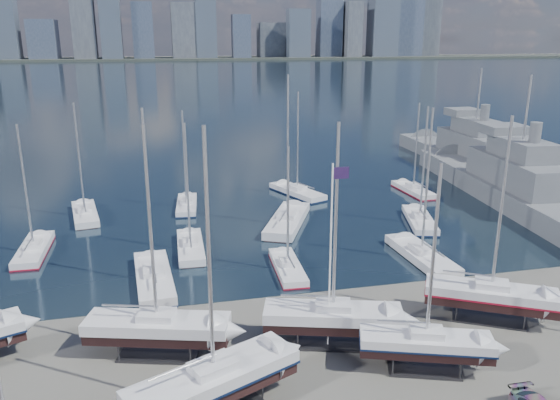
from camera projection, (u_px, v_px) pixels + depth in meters
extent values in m
plane|color=#605E59|center=(318.00, 361.00, 36.77)|extent=(1400.00, 1400.00, 0.00)
cube|color=#172736|center=(168.00, 76.00, 326.48)|extent=(1400.00, 600.00, 0.40)
cube|color=#2D332D|center=(160.00, 59.00, 569.07)|extent=(1400.00, 80.00, 2.20)
cube|color=#3D4756|center=(7.00, 29.00, 522.99)|extent=(19.55, 21.83, 55.97)
cube|color=#475166|center=(43.00, 39.00, 538.16)|extent=(26.03, 30.49, 37.14)
cube|color=#595E66|center=(82.00, 12.00, 528.83)|extent=(21.60, 16.58, 87.63)
cube|color=#3D4756|center=(111.00, 23.00, 538.52)|extent=(19.42, 28.42, 67.60)
cube|color=#475166|center=(143.00, 30.00, 550.00)|extent=(20.24, 23.80, 54.09)
cube|color=#595E66|center=(184.00, 31.00, 555.77)|extent=(24.62, 19.72, 54.00)
cube|color=#3D4756|center=(206.00, 30.00, 558.56)|extent=(20.75, 17.93, 55.97)
cube|color=#475166|center=(241.00, 36.00, 566.69)|extent=(18.36, 16.25, 43.03)
cube|color=#595E66|center=(271.00, 40.00, 593.21)|extent=(28.49, 22.03, 35.69)
cube|color=#3D4756|center=(298.00, 33.00, 580.19)|extent=(23.34, 17.87, 49.11)
cube|color=#475166|center=(329.00, 21.00, 598.74)|extent=(25.35, 19.79, 75.95)
cube|color=#595E66|center=(351.00, 30.00, 600.30)|extent=(17.00, 27.45, 57.67)
cube|color=#3D4756|center=(384.00, 7.00, 601.40)|extent=(29.28, 24.05, 106.04)
cube|color=#475166|center=(406.00, 22.00, 621.63)|extent=(30.82, 28.37, 74.41)
cube|color=#595E66|center=(429.00, 21.00, 629.36)|extent=(21.74, 17.03, 77.48)
cube|color=#2D2D33|center=(159.00, 353.00, 37.49)|extent=(5.81, 3.85, 0.16)
cube|color=black|center=(158.00, 334.00, 37.06)|extent=(9.97, 4.96, 0.78)
cube|color=silver|center=(157.00, 324.00, 36.84)|extent=(10.08, 5.35, 0.78)
cube|color=silver|center=(157.00, 315.00, 36.66)|extent=(2.79, 2.25, 0.50)
cylinder|color=#B2B2B7|center=(150.00, 227.00, 34.87)|extent=(0.22, 0.22, 13.11)
cube|color=black|center=(214.00, 388.00, 31.25)|extent=(10.38, 6.49, 0.82)
cube|color=silver|center=(214.00, 376.00, 31.01)|extent=(10.56, 6.88, 0.82)
cube|color=#0B1839|center=(214.00, 382.00, 31.12)|extent=(10.67, 6.95, 0.16)
cube|color=silver|center=(213.00, 366.00, 30.83)|extent=(3.06, 2.64, 0.50)
cylinder|color=#B2B2B7|center=(209.00, 256.00, 28.93)|extent=(0.22, 0.22, 13.89)
cube|color=#2D2D33|center=(332.00, 342.00, 38.89)|extent=(5.80, 3.87, 0.16)
cube|color=black|center=(333.00, 323.00, 38.46)|extent=(9.93, 4.99, 0.77)
cube|color=silver|center=(333.00, 313.00, 38.24)|extent=(10.05, 5.38, 0.77)
cube|color=silver|center=(333.00, 305.00, 38.06)|extent=(2.78, 2.25, 0.50)
cylinder|color=#B2B2B7|center=(336.00, 220.00, 36.28)|extent=(0.22, 0.22, 13.07)
cube|color=#2D2D33|center=(424.00, 369.00, 35.72)|extent=(5.07, 3.54, 0.16)
cube|color=black|center=(425.00, 349.00, 35.31)|extent=(8.60, 4.69, 0.67)
cube|color=silver|center=(426.00, 340.00, 35.12)|extent=(8.72, 5.02, 0.67)
cube|color=#0B1839|center=(426.00, 344.00, 35.21)|extent=(8.80, 5.07, 0.13)
cube|color=silver|center=(427.00, 332.00, 34.95)|extent=(2.45, 2.03, 0.50)
cylinder|color=#B2B2B7|center=(434.00, 253.00, 33.41)|extent=(0.22, 0.22, 11.36)
cube|color=#2D2D33|center=(488.00, 319.00, 42.15)|extent=(5.81, 4.73, 0.16)
cube|color=black|center=(490.00, 301.00, 41.73)|extent=(9.51, 6.76, 0.77)
cube|color=silver|center=(491.00, 292.00, 41.51)|extent=(9.71, 7.11, 0.77)
cube|color=maroon|center=(491.00, 296.00, 41.61)|extent=(9.81, 7.19, 0.15)
cube|color=silver|center=(492.00, 284.00, 41.33)|extent=(2.90, 2.60, 0.50)
cylinder|color=#B2B2B7|center=(502.00, 205.00, 39.56)|extent=(0.22, 0.22, 13.01)
cube|color=black|center=(35.00, 256.00, 55.14)|extent=(2.25, 9.11, 0.73)
cube|color=silver|center=(34.00, 249.00, 54.93)|extent=(2.63, 9.12, 0.73)
cube|color=maroon|center=(34.00, 252.00, 55.03)|extent=(2.66, 9.21, 0.15)
cube|color=silver|center=(33.00, 244.00, 54.76)|extent=(1.55, 2.29, 0.50)
cylinder|color=#B2B2B7|center=(25.00, 187.00, 53.09)|extent=(0.22, 0.22, 12.28)
cube|color=black|center=(86.00, 220.00, 66.34)|extent=(3.80, 9.83, 0.77)
cube|color=silver|center=(85.00, 214.00, 66.12)|extent=(4.20, 9.90, 0.77)
cube|color=silver|center=(85.00, 209.00, 65.94)|extent=(1.98, 2.63, 0.50)
cylinder|color=#B2B2B7|center=(79.00, 158.00, 64.18)|extent=(0.22, 0.22, 12.95)
cube|color=black|center=(154.00, 286.00, 48.56)|extent=(3.21, 10.88, 0.86)
cube|color=silver|center=(154.00, 277.00, 48.32)|extent=(3.66, 10.91, 0.86)
cube|color=#0B1839|center=(154.00, 281.00, 48.43)|extent=(3.70, 11.02, 0.17)
cube|color=silver|center=(153.00, 270.00, 48.13)|extent=(1.97, 2.79, 0.50)
cylinder|color=#B2B2B7|center=(148.00, 194.00, 46.14)|extent=(0.22, 0.22, 14.51)
cube|color=black|center=(191.00, 253.00, 55.88)|extent=(2.42, 9.17, 0.73)
cube|color=silver|center=(190.00, 247.00, 55.67)|extent=(2.80, 9.18, 0.73)
cube|color=silver|center=(190.00, 241.00, 55.50)|extent=(1.59, 2.32, 0.50)
cylinder|color=#B2B2B7|center=(187.00, 185.00, 53.82)|extent=(0.22, 0.22, 12.30)
cube|color=black|center=(187.00, 210.00, 70.05)|extent=(2.86, 8.80, 0.69)
cube|color=silver|center=(187.00, 205.00, 69.85)|extent=(3.22, 8.84, 0.69)
cube|color=#0B1839|center=(187.00, 207.00, 69.94)|extent=(3.26, 8.92, 0.14)
cube|color=silver|center=(187.00, 200.00, 69.68)|extent=(1.65, 2.29, 0.50)
cylinder|color=#B2B2B7|center=(184.00, 157.00, 68.10)|extent=(0.22, 0.22, 11.67)
cube|color=black|center=(288.00, 273.00, 51.02)|extent=(2.34, 8.28, 0.66)
cube|color=silver|center=(288.00, 267.00, 50.83)|extent=(2.69, 8.30, 0.66)
cube|color=maroon|center=(288.00, 270.00, 50.92)|extent=(2.71, 8.38, 0.13)
cube|color=silver|center=(288.00, 261.00, 50.67)|extent=(1.47, 2.11, 0.50)
cylinder|color=#B2B2B7|center=(288.00, 207.00, 49.17)|extent=(0.22, 0.22, 11.07)
cube|color=black|center=(287.00, 228.00, 63.67)|extent=(7.58, 12.01, 0.95)
cube|color=silver|center=(287.00, 220.00, 63.40)|extent=(8.03, 12.22, 0.95)
cube|color=silver|center=(288.00, 214.00, 63.19)|extent=(3.07, 3.54, 0.50)
cylinder|color=#B2B2B7|center=(288.00, 148.00, 60.99)|extent=(0.22, 0.22, 16.09)
cube|color=black|center=(297.00, 197.00, 75.91)|extent=(5.84, 10.00, 0.79)
cube|color=silver|center=(297.00, 191.00, 75.68)|extent=(6.22, 10.15, 0.79)
cube|color=#0B1839|center=(297.00, 194.00, 75.79)|extent=(6.28, 10.26, 0.16)
cube|color=silver|center=(297.00, 187.00, 75.50)|extent=(2.45, 2.90, 0.50)
cylinder|color=#B2B2B7|center=(298.00, 141.00, 73.69)|extent=(0.22, 0.22, 13.28)
cube|color=black|center=(421.00, 262.00, 53.68)|extent=(2.86, 10.39, 0.82)
cube|color=silver|center=(421.00, 255.00, 53.45)|extent=(3.29, 10.41, 0.82)
cube|color=silver|center=(422.00, 248.00, 53.26)|extent=(1.83, 2.64, 0.50)
cylinder|color=#B2B2B7|center=(427.00, 182.00, 51.36)|extent=(0.22, 0.22, 13.91)
cube|color=black|center=(419.00, 226.00, 64.12)|extent=(4.83, 9.75, 0.76)
cube|color=silver|center=(420.00, 220.00, 63.91)|extent=(5.21, 9.86, 0.76)
cube|color=#0B1839|center=(419.00, 223.00, 64.01)|extent=(5.26, 9.96, 0.15)
cube|color=silver|center=(420.00, 215.00, 63.73)|extent=(2.20, 2.73, 0.50)
cylinder|color=#B2B2B7|center=(424.00, 163.00, 61.98)|extent=(0.22, 0.22, 12.82)
cube|color=black|center=(413.00, 194.00, 77.01)|extent=(2.55, 8.84, 0.70)
cube|color=silver|center=(413.00, 190.00, 76.81)|extent=(2.92, 8.86, 0.70)
cube|color=maroon|center=(413.00, 192.00, 76.90)|extent=(2.95, 8.95, 0.14)
cube|color=silver|center=(414.00, 186.00, 76.64)|extent=(1.59, 2.26, 0.50)
cylinder|color=#B2B2B7|center=(416.00, 146.00, 75.04)|extent=(0.22, 0.22, 11.80)
cube|color=#5A5E64|center=(515.00, 201.00, 71.48)|extent=(12.54, 48.70, 4.33)
cube|color=#5A5E64|center=(519.00, 171.00, 70.35)|extent=(7.84, 17.39, 3.60)
cube|color=#5A5E64|center=(522.00, 148.00, 69.50)|extent=(5.57, 10.05, 2.40)
cube|color=#5A5E64|center=(504.00, 129.00, 73.61)|extent=(5.85, 5.34, 1.20)
cylinder|color=#B2B2B7|center=(527.00, 107.00, 68.03)|extent=(0.30, 0.30, 8.00)
cube|color=#5A5E64|center=(472.00, 166.00, 90.91)|extent=(8.49, 44.31, 3.97)
cube|color=#5A5E64|center=(474.00, 144.00, 89.84)|extent=(6.14, 15.61, 3.60)
cube|color=#5A5E64|center=(476.00, 126.00, 88.99)|extent=(4.52, 8.95, 2.40)
cube|color=#5A5E64|center=(463.00, 112.00, 92.66)|extent=(5.08, 4.57, 1.20)
cylinder|color=#B2B2B7|center=(479.00, 94.00, 87.52)|extent=(0.30, 0.30, 8.00)
cylinder|color=white|center=(330.00, 259.00, 36.68)|extent=(0.12, 0.12, 13.21)
cube|color=#24133C|center=(341.00, 173.00, 35.11)|extent=(1.10, 0.05, 0.77)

